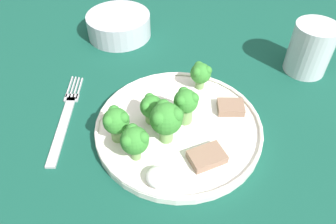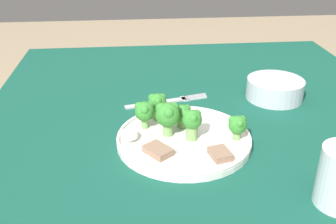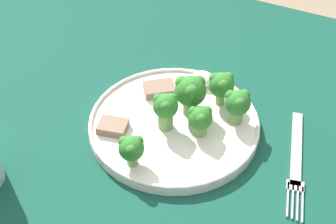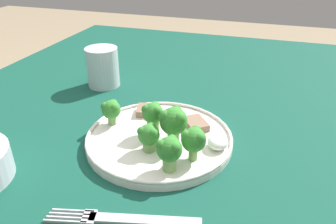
# 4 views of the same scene
# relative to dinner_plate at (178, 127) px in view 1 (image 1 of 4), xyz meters

# --- Properties ---
(table) EXTENTS (1.38, 0.97, 0.70)m
(table) POSITION_rel_dinner_plate_xyz_m (0.05, 0.06, -0.09)
(table) COLOR #114738
(table) RESTS_ON ground_plane
(dinner_plate) EXTENTS (0.26, 0.26, 0.02)m
(dinner_plate) POSITION_rel_dinner_plate_xyz_m (0.00, 0.00, 0.00)
(dinner_plate) COLOR white
(dinner_plate) RESTS_ON table
(fork) EXTENTS (0.07, 0.20, 0.00)m
(fork) POSITION_rel_dinner_plate_xyz_m (-0.19, -0.02, -0.01)
(fork) COLOR #B2B2B7
(fork) RESTS_ON table
(cream_bowl) EXTENTS (0.13, 0.13, 0.05)m
(cream_bowl) POSITION_rel_dinner_plate_xyz_m (-0.19, 0.24, 0.01)
(cream_bowl) COLOR #B7BCC6
(cream_bowl) RESTS_ON table
(drinking_glass) EXTENTS (0.08, 0.08, 0.09)m
(drinking_glass) POSITION_rel_dinner_plate_xyz_m (0.20, 0.21, 0.03)
(drinking_glass) COLOR silver
(drinking_glass) RESTS_ON table
(broccoli_floret_near_rim_left) EXTENTS (0.04, 0.04, 0.05)m
(broccoli_floret_near_rim_left) POSITION_rel_dinner_plate_xyz_m (-0.04, 0.00, 0.03)
(broccoli_floret_near_rim_left) COLOR #709E56
(broccoli_floret_near_rim_left) RESTS_ON dinner_plate
(broccoli_floret_center_left) EXTENTS (0.04, 0.04, 0.06)m
(broccoli_floret_center_left) POSITION_rel_dinner_plate_xyz_m (0.01, 0.01, 0.04)
(broccoli_floret_center_left) COLOR #709E56
(broccoli_floret_center_left) RESTS_ON dinner_plate
(broccoli_floret_back_left) EXTENTS (0.04, 0.04, 0.05)m
(broccoli_floret_back_left) POSITION_rel_dinner_plate_xyz_m (0.02, 0.10, 0.03)
(broccoli_floret_back_left) COLOR #709E56
(broccoli_floret_back_left) RESTS_ON dinner_plate
(broccoli_floret_front_left) EXTENTS (0.04, 0.04, 0.06)m
(broccoli_floret_front_left) POSITION_rel_dinner_plate_xyz_m (-0.08, -0.05, 0.04)
(broccoli_floret_front_left) COLOR #709E56
(broccoli_floret_front_left) RESTS_ON dinner_plate
(broccoli_floret_center_back) EXTENTS (0.05, 0.05, 0.07)m
(broccoli_floret_center_back) POSITION_rel_dinner_plate_xyz_m (-0.01, -0.03, 0.05)
(broccoli_floret_center_back) COLOR #709E56
(broccoli_floret_center_back) RESTS_ON dinner_plate
(broccoli_floret_mid_cluster) EXTENTS (0.04, 0.04, 0.06)m
(broccoli_floret_mid_cluster) POSITION_rel_dinner_plate_xyz_m (-0.05, -0.07, 0.04)
(broccoli_floret_mid_cluster) COLOR #709E56
(broccoli_floret_mid_cluster) RESTS_ON dinner_plate
(meat_slice_front_slice) EXTENTS (0.06, 0.06, 0.01)m
(meat_slice_front_slice) POSITION_rel_dinner_plate_xyz_m (0.06, -0.05, 0.01)
(meat_slice_front_slice) COLOR #846651
(meat_slice_front_slice) RESTS_ON dinner_plate
(meat_slice_middle_slice) EXTENTS (0.05, 0.04, 0.01)m
(meat_slice_middle_slice) POSITION_rel_dinner_plate_xyz_m (0.07, 0.05, 0.01)
(meat_slice_middle_slice) COLOR #846651
(meat_slice_middle_slice) RESTS_ON dinner_plate
(sauce_dollop) EXTENTS (0.04, 0.03, 0.02)m
(sauce_dollop) POSITION_rel_dinner_plate_xyz_m (-0.00, -0.10, 0.01)
(sauce_dollop) COLOR white
(sauce_dollop) RESTS_ON dinner_plate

